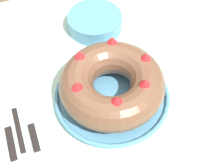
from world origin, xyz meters
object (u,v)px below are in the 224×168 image
serving_knife (8,129)px  cake_knife (31,126)px  bundt_cake (112,84)px  fork (16,117)px  serving_dish (112,96)px  side_bowl (95,22)px

serving_knife → cake_knife: bearing=-10.6°
bundt_cake → fork: 0.26m
serving_dish → fork: size_ratio=1.68×
fork → serving_knife: size_ratio=0.88×
side_bowl → fork: bearing=-140.3°
serving_knife → side_bowl: (0.32, 0.28, 0.02)m
fork → side_bowl: size_ratio=1.07×
bundt_cake → cake_knife: size_ratio=1.56×
cake_knife → bundt_cake: bearing=8.6°
serving_dish → side_bowl: side_bowl is taller
fork → serving_knife: bearing=-127.9°
bundt_cake → side_bowl: 0.29m
serving_dish → bundt_cake: (0.00, 0.00, 0.05)m
bundt_cake → serving_knife: bearing=179.6°
bundt_cake → fork: bearing=173.2°
bundt_cake → fork: (-0.25, 0.03, -0.06)m
cake_knife → serving_dish: bearing=8.6°
bundt_cake → serving_knife: size_ratio=1.30×
cake_knife → side_bowl: bearing=53.4°
fork → bundt_cake: bearing=-4.5°
serving_dish → cake_knife: (-0.22, -0.01, -0.01)m
fork → cake_knife: 0.05m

